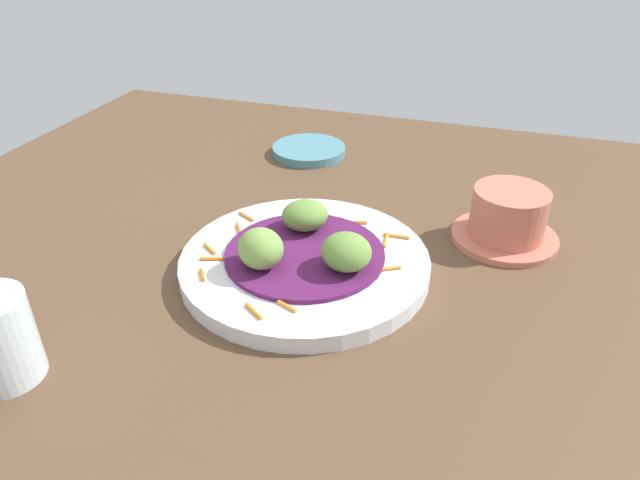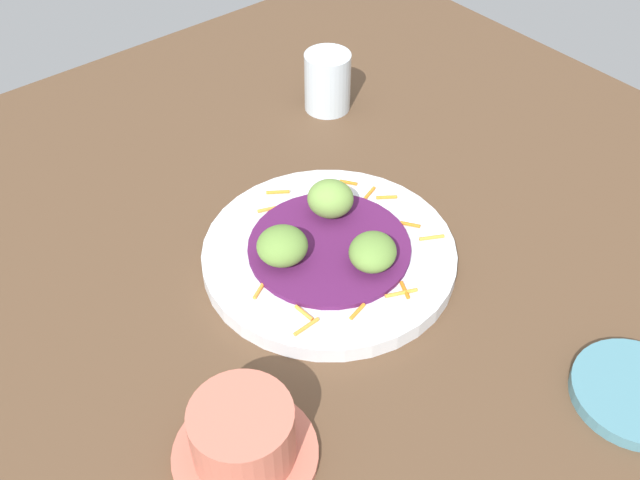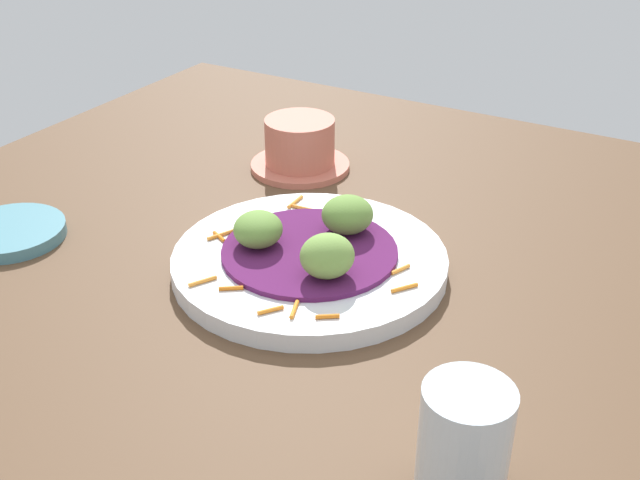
{
  "view_description": "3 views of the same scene",
  "coord_description": "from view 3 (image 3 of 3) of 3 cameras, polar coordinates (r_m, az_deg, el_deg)",
  "views": [
    {
      "loc": [
        -49.61,
        -21.3,
        39.11
      ],
      "look_at": [
        3.37,
        -3.97,
        5.15
      ],
      "focal_mm": 32.53,
      "sensor_mm": 36.0,
      "label": 1
    },
    {
      "loc": [
        45.04,
        -39.8,
        59.78
      ],
      "look_at": [
        1.92,
        -4.43,
        6.54
      ],
      "focal_mm": 40.95,
      "sensor_mm": 36.0,
      "label": 2
    },
    {
      "loc": [
        -33.67,
        56.48,
        44.39
      ],
      "look_at": [
        -0.1,
        -2.08,
        6.3
      ],
      "focal_mm": 44.37,
      "sensor_mm": 36.0,
      "label": 3
    }
  ],
  "objects": [
    {
      "name": "side_plate_small",
      "position": [
        0.93,
        -21.42,
        0.51
      ],
      "size": [
        11.8,
        11.8,
        1.35
      ],
      "primitive_type": "cylinder",
      "color": "teal",
      "rests_on": "table_surface"
    },
    {
      "name": "cabbage_bed",
      "position": [
        0.8,
        -0.76,
        -0.81
      ],
      "size": [
        17.87,
        17.87,
        0.55
      ],
      "primitive_type": "cylinder",
      "color": "#51194C",
      "rests_on": "main_plate"
    },
    {
      "name": "table_surface",
      "position": [
        0.79,
        -0.82,
        -3.99
      ],
      "size": [
        110.0,
        110.0,
        2.0
      ],
      "primitive_type": "cube",
      "color": "brown",
      "rests_on": "ground"
    },
    {
      "name": "guac_scoop_left",
      "position": [
        0.74,
        0.52,
        -1.15
      ],
      "size": [
        7.08,
        7.08,
        4.27
      ],
      "primitive_type": "ellipsoid",
      "rotation": [
        0.0,
        0.0,
        5.5
      ],
      "color": "#759E47",
      "rests_on": "cabbage_bed"
    },
    {
      "name": "terracotta_bowl",
      "position": [
        1.02,
        -1.46,
        6.74
      ],
      "size": [
        12.82,
        12.82,
        6.74
      ],
      "color": "#C66B56",
      "rests_on": "table_surface"
    },
    {
      "name": "water_glass",
      "position": [
        0.56,
        10.38,
        -13.93
      ],
      "size": [
        6.41,
        6.41,
        8.29
      ],
      "primitive_type": "cylinder",
      "color": "silver",
      "rests_on": "table_surface"
    },
    {
      "name": "guac_scoop_center",
      "position": [
        0.82,
        1.69,
        1.93
      ],
      "size": [
        7.28,
        7.36,
        3.9
      ],
      "primitive_type": "ellipsoid",
      "rotation": [
        0.0,
        0.0,
        5.75
      ],
      "color": "olive",
      "rests_on": "cabbage_bed"
    },
    {
      "name": "carrot_garnish",
      "position": [
        0.79,
        -2.24,
        -1.03
      ],
      "size": [
        22.98,
        22.56,
        0.4
      ],
      "color": "orange",
      "rests_on": "main_plate"
    },
    {
      "name": "main_plate",
      "position": [
        0.8,
        -0.75,
        -1.58
      ],
      "size": [
        27.97,
        27.97,
        1.93
      ],
      "primitive_type": "cylinder",
      "color": "silver",
      "rests_on": "table_surface"
    },
    {
      "name": "guac_scoop_right",
      "position": [
        0.8,
        -4.49,
        0.78
      ],
      "size": [
        7.05,
        7.21,
        3.43
      ],
      "primitive_type": "ellipsoid",
      "rotation": [
        0.0,
        0.0,
        0.52
      ],
      "color": "olive",
      "rests_on": "cabbage_bed"
    }
  ]
}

